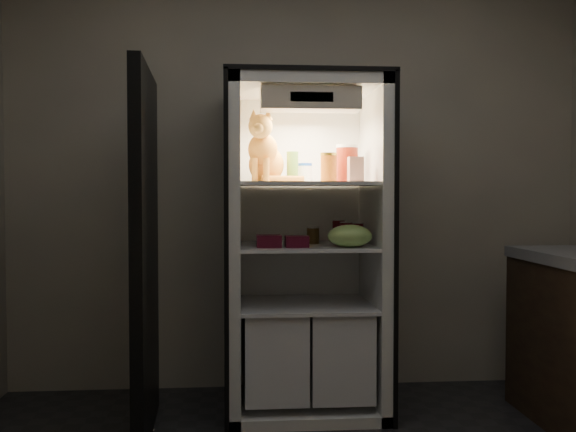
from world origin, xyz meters
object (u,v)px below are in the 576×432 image
(soda_can_a, at_px, (339,231))
(berry_box_right, at_px, (297,241))
(parmesan_shaker, at_px, (292,167))
(pepper_jar, at_px, (347,164))
(refrigerator, at_px, (304,270))
(soda_can_b, at_px, (358,233))
(soda_can_c, at_px, (346,233))
(condiment_jar, at_px, (313,235))
(tabby_cat, at_px, (265,156))
(berry_box_left, at_px, (269,241))
(mayo_tub, at_px, (305,173))
(grape_bag, at_px, (350,236))
(cream_carton, at_px, (356,169))
(salsa_jar, at_px, (329,167))

(soda_can_a, relative_size, berry_box_right, 1.09)
(soda_can_a, bearing_deg, berry_box_right, -134.73)
(parmesan_shaker, relative_size, pepper_jar, 0.82)
(refrigerator, distance_m, soda_can_b, 0.37)
(parmesan_shaker, bearing_deg, soda_can_c, -23.46)
(pepper_jar, bearing_deg, berry_box_right, -144.26)
(condiment_jar, bearing_deg, tabby_cat, -172.09)
(soda_can_a, bearing_deg, condiment_jar, -167.05)
(soda_can_c, height_order, berry_box_left, soda_can_c)
(parmesan_shaker, xyz_separation_m, berry_box_right, (0.00, -0.24, -0.41))
(parmesan_shaker, height_order, soda_can_c, parmesan_shaker)
(mayo_tub, height_order, condiment_jar, mayo_tub)
(mayo_tub, height_order, grape_bag, mayo_tub)
(soda_can_a, distance_m, grape_bag, 0.30)
(pepper_jar, height_order, berry_box_right, pepper_jar)
(pepper_jar, distance_m, soda_can_a, 0.40)
(parmesan_shaker, relative_size, cream_carton, 1.30)
(soda_can_a, relative_size, soda_can_b, 1.12)
(tabby_cat, height_order, berry_box_left, tabby_cat)
(salsa_jar, relative_size, cream_carton, 1.20)
(soda_can_c, relative_size, berry_box_left, 0.99)
(cream_carton, distance_m, berry_box_left, 0.61)
(soda_can_b, xyz_separation_m, grape_bag, (-0.09, -0.24, 0.00))
(refrigerator, xyz_separation_m, soda_can_b, (0.31, -0.01, 0.21))
(grape_bag, bearing_deg, salsa_jar, 125.60)
(condiment_jar, distance_m, berry_box_left, 0.35)
(berry_box_left, bearing_deg, cream_carton, 1.48)
(refrigerator, height_order, tabby_cat, refrigerator)
(cream_carton, height_order, berry_box_left, cream_carton)
(soda_can_a, bearing_deg, mayo_tub, 160.40)
(mayo_tub, height_order, salsa_jar, salsa_jar)
(salsa_jar, relative_size, pepper_jar, 0.75)
(cream_carton, xyz_separation_m, soda_can_a, (-0.05, 0.25, -0.35))
(salsa_jar, xyz_separation_m, soda_can_b, (0.18, 0.11, -0.37))
(condiment_jar, bearing_deg, mayo_tub, 108.80)
(cream_carton, xyz_separation_m, berry_box_right, (-0.32, -0.02, -0.39))
(refrigerator, xyz_separation_m, berry_box_right, (-0.06, -0.22, 0.18))
(soda_can_a, xyz_separation_m, soda_can_c, (0.02, -0.16, -0.00))
(soda_can_a, distance_m, berry_box_right, 0.38)
(parmesan_shaker, height_order, mayo_tub, parmesan_shaker)
(parmesan_shaker, bearing_deg, tabby_cat, -166.23)
(tabby_cat, distance_m, berry_box_right, 0.53)
(berry_box_left, relative_size, berry_box_right, 1.07)
(tabby_cat, xyz_separation_m, pepper_jar, (0.47, 0.02, -0.04))
(pepper_jar, xyz_separation_m, berry_box_left, (-0.46, -0.22, -0.42))
(parmesan_shaker, distance_m, soda_can_b, 0.53)
(cream_carton, xyz_separation_m, soda_can_c, (-0.03, 0.09, -0.35))
(grape_bag, bearing_deg, soda_can_c, 88.65)
(refrigerator, distance_m, soda_can_a, 0.30)
(soda_can_a, height_order, soda_can_c, soda_can_a)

